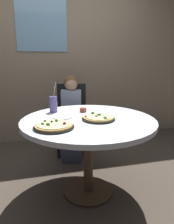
{
  "coord_description": "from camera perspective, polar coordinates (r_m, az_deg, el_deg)",
  "views": [
    {
      "loc": [
        -0.45,
        -1.75,
        1.26
      ],
      "look_at": [
        0.0,
        0.05,
        0.8
      ],
      "focal_mm": 33.15,
      "sensor_mm": 36.0,
      "label": 1
    }
  ],
  "objects": [
    {
      "name": "sauce_bowl",
      "position": [
        2.11,
        -1.1,
        0.54
      ],
      "size": [
        0.07,
        0.07,
        0.04
      ],
      "primitive_type": "cylinder",
      "color": "brown",
      "rests_on": "dining_table"
    },
    {
      "name": "chair_wooden",
      "position": [
        2.89,
        -4.26,
        -0.73
      ],
      "size": [
        0.47,
        0.47,
        0.95
      ],
      "color": "black",
      "rests_on": "ground_plane"
    },
    {
      "name": "pizza_cheese",
      "position": [
        1.63,
        -9.17,
        -3.82
      ],
      "size": [
        0.32,
        0.32,
        0.05
      ],
      "color": "black",
      "rests_on": "dining_table"
    },
    {
      "name": "dining_table",
      "position": [
        1.9,
        0.37,
        -4.69
      ],
      "size": [
        1.21,
        1.21,
        0.75
      ],
      "color": "silver",
      "rests_on": "ground_plane"
    },
    {
      "name": "pizza_veggie",
      "position": [
        1.84,
        3.16,
        -1.64
      ],
      "size": [
        0.3,
        0.3,
        0.05
      ],
      "color": "black",
      "rests_on": "dining_table"
    },
    {
      "name": "ground_plane",
      "position": [
        2.2,
        0.34,
        -21.03
      ],
      "size": [
        8.0,
        8.0,
        0.0
      ],
      "primitive_type": "plane",
      "color": "#4C4238"
    },
    {
      "name": "wall_with_window",
      "position": [
        3.38,
        -6.7,
        17.09
      ],
      "size": [
        5.2,
        0.14,
        2.9
      ],
      "color": "gray",
      "rests_on": "ground_plane"
    },
    {
      "name": "plate_small",
      "position": [
        1.92,
        -6.84,
        -1.4
      ],
      "size": [
        0.18,
        0.18,
        0.01
      ],
      "primitive_type": "cylinder",
      "color": "white",
      "rests_on": "dining_table"
    },
    {
      "name": "soda_cup",
      "position": [
        2.12,
        -9.25,
        2.11
      ],
      "size": [
        0.08,
        0.08,
        0.31
      ],
      "color": "#6659A5",
      "rests_on": "dining_table"
    },
    {
      "name": "diner_child",
      "position": [
        2.73,
        -4.3,
        -2.63
      ],
      "size": [
        0.32,
        0.43,
        1.08
      ],
      "color": "#3F4766",
      "rests_on": "ground_plane"
    }
  ]
}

